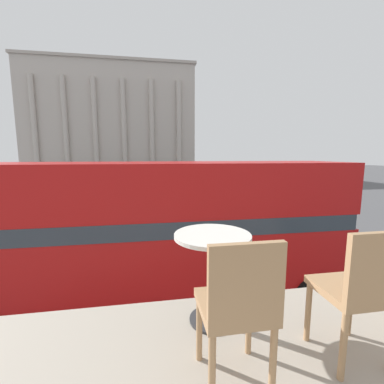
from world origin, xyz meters
The scene contains 9 objects.
double_decker_bus centered at (0.48, 5.33, 2.40)m, with size 11.47×2.70×4.32m.
cafe_dining_table centered at (0.71, -0.35, 3.73)m, with size 0.60×0.60×0.73m.
cafe_chair_0 centered at (0.70, -0.96, 3.71)m, with size 0.40×0.40×0.91m.
cafe_chair_1 centered at (1.51, -0.92, 3.71)m, with size 0.40×0.40×0.91m.
plaza_building_left centered at (-6.71, 54.26, 11.15)m, with size 32.92×11.87×22.31m.
traffic_light_near centered at (5.59, 9.98, 2.61)m, with size 0.42×0.24×4.02m.
traffic_light_mid centered at (3.00, 18.54, 2.13)m, with size 0.42×0.24×3.23m.
pedestrian_yellow centered at (-4.60, 12.92, 1.06)m, with size 0.32×0.32×1.83m.
pedestrian_red centered at (-5.61, 17.44, 0.97)m, with size 0.32×0.32×1.69m.
Camera 1 is at (0.23, -2.22, 4.53)m, focal length 24.00 mm.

